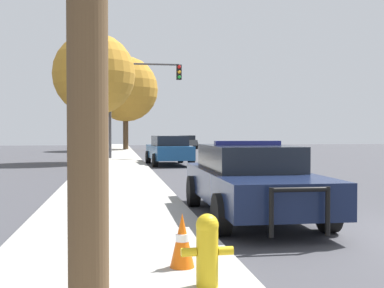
# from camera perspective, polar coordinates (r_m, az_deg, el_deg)

# --- Properties ---
(sidewalk_left) EXTENTS (3.00, 110.00, 0.13)m
(sidewalk_left) POSITION_cam_1_polar(r_m,az_deg,el_deg) (6.99, -9.30, -11.88)
(sidewalk_left) COLOR #A3A099
(sidewalk_left) RESTS_ON ground_plane
(police_car) EXTENTS (2.11, 5.21, 1.50)m
(police_car) POSITION_cam_1_polar(r_m,az_deg,el_deg) (9.56, 6.89, -4.09)
(police_car) COLOR #141E3D
(police_car) RESTS_ON ground_plane
(fire_hydrant) EXTENTS (0.53, 0.23, 0.73)m
(fire_hydrant) POSITION_cam_1_polar(r_m,az_deg,el_deg) (4.90, 1.81, -12.20)
(fire_hydrant) COLOR gold
(fire_hydrant) RESTS_ON sidewalk_left
(traffic_light) EXTENTS (4.33, 0.35, 5.74)m
(traffic_light) POSITION_cam_1_polar(r_m,az_deg,el_deg) (28.90, -6.44, 6.42)
(traffic_light) COLOR #424247
(traffic_light) RESTS_ON sidewalk_left
(car_background_midblock) EXTENTS (2.17, 4.78, 1.48)m
(car_background_midblock) POSITION_cam_1_polar(r_m,az_deg,el_deg) (24.47, -2.76, -0.67)
(car_background_midblock) COLOR navy
(car_background_midblock) RESTS_ON ground_plane
(car_background_distant) EXTENTS (2.26, 4.27, 1.33)m
(car_background_distant) POSITION_cam_1_polar(r_m,az_deg,el_deg) (48.29, -0.65, 0.31)
(car_background_distant) COLOR #474C51
(car_background_distant) RESTS_ON ground_plane
(tree_sidewalk_far) EXTENTS (5.85, 5.85, 8.33)m
(tree_sidewalk_far) POSITION_cam_1_polar(r_m,az_deg,el_deg) (43.98, -7.89, 6.44)
(tree_sidewalk_far) COLOR #4C3823
(tree_sidewalk_far) RESTS_ON sidewalk_left
(tree_sidewalk_mid) EXTENTS (4.45, 4.45, 6.90)m
(tree_sidewalk_mid) POSITION_cam_1_polar(r_m,az_deg,el_deg) (26.82, -11.53, 8.08)
(tree_sidewalk_mid) COLOR #4C3823
(tree_sidewalk_mid) RESTS_ON sidewalk_left
(traffic_cone) EXTENTS (0.28, 0.28, 0.62)m
(traffic_cone) POSITION_cam_1_polar(r_m,az_deg,el_deg) (5.59, -1.17, -11.31)
(traffic_cone) COLOR orange
(traffic_cone) RESTS_ON sidewalk_left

